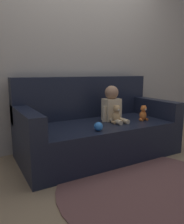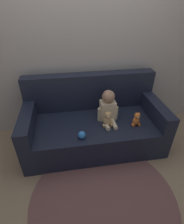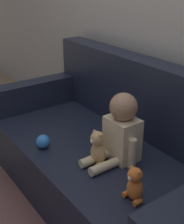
% 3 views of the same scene
% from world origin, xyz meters
% --- Properties ---
extents(ground_plane, '(12.00, 12.00, 0.00)m').
position_xyz_m(ground_plane, '(0.00, 0.00, 0.00)').
color(ground_plane, '#9E8460').
extents(wall_back, '(8.00, 0.05, 2.60)m').
position_xyz_m(wall_back, '(0.00, 0.55, 1.30)').
color(wall_back, '#ADA89E').
rests_on(wall_back, ground_plane).
extents(couch, '(1.91, 0.94, 0.96)m').
position_xyz_m(couch, '(0.00, 0.07, 0.32)').
color(couch, black).
rests_on(couch, ground_plane).
extents(person_baby, '(0.29, 0.36, 0.44)m').
position_xyz_m(person_baby, '(0.19, 0.01, 0.61)').
color(person_baby, beige).
rests_on(person_baby, couch).
extents(teddy_bear_brown, '(0.13, 0.10, 0.22)m').
position_xyz_m(teddy_bear_brown, '(0.16, -0.14, 0.52)').
color(teddy_bear_brown, tan).
rests_on(teddy_bear_brown, couch).
extents(plush_toy_side, '(0.11, 0.09, 0.20)m').
position_xyz_m(plush_toy_side, '(0.54, -0.19, 0.51)').
color(plush_toy_side, orange).
rests_on(plush_toy_side, couch).
extents(toy_ball, '(0.09, 0.09, 0.09)m').
position_xyz_m(toy_ball, '(-0.21, -0.33, 0.46)').
color(toy_ball, '#337FDB').
rests_on(toy_ball, couch).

